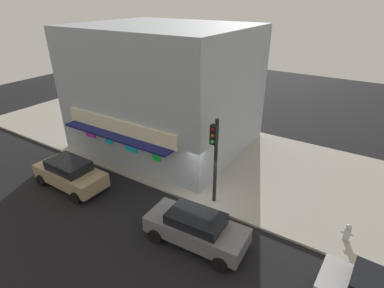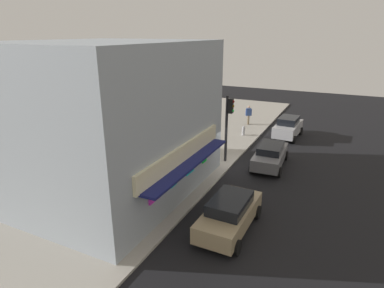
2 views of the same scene
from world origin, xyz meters
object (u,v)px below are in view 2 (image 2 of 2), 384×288
Objects in this scene: potted_plant_by_doorway at (177,171)px; parked_car_tan at (230,213)px; parked_car_grey at (270,155)px; trash_can at (92,239)px; parked_car_silver at (288,127)px; traffic_light at (228,120)px; fire_hydrant at (243,131)px; pedestrian at (249,114)px; potted_plant_by_window at (135,210)px.

potted_plant_by_doorway is 5.56m from parked_car_tan.
parked_car_grey reaches higher than potted_plant_by_doorway.
trash_can is 0.19× the size of parked_car_silver.
fire_hydrant is at bearing 6.85° from traffic_light.
trash_can is 0.17× the size of parked_car_grey.
parked_car_tan reaches higher than potted_plant_by_doorway.
pedestrian is 0.42× the size of parked_car_tan.
pedestrian is 4.57m from parked_car_silver.
potted_plant_by_doorway is at bearing 175.08° from fire_hydrant.
trash_can is 0.43× the size of pedestrian.
parked_car_silver reaches higher than parked_car_grey.
parked_car_grey is at bearing -179.28° from parked_car_silver.
potted_plant_by_window is at bearing -179.95° from pedestrian.
parked_car_tan reaches higher than potted_plant_by_window.
potted_plant_by_doorway is 0.24× the size of parked_car_tan.
parked_car_silver is 0.93× the size of parked_car_tan.
traffic_light is 1.04× the size of parked_car_tan.
parked_car_silver is at bearing -20.16° from potted_plant_by_doorway.
traffic_light is 5.13× the size of potted_plant_by_window.
parked_car_grey reaches higher than fire_hydrant.
parked_car_grey is (9.52, -4.13, 0.18)m from potted_plant_by_window.
parked_car_tan is at bearing -179.47° from parked_car_silver.
parked_car_grey is at bearing 0.37° from parked_car_tan.
potted_plant_by_doorway is at bearing 158.63° from traffic_light.
traffic_light is at bearing 104.01° from parked_car_grey.
trash_can is 19.45m from parked_car_silver.
pedestrian reaches higher than fire_hydrant.
potted_plant_by_window reaches higher than trash_can.
traffic_light reaches higher than parked_car_tan.
trash_can is (-17.51, 0.97, 0.00)m from fire_hydrant.
pedestrian is at bearing 9.99° from fire_hydrant.
parked_car_silver is (18.94, -4.41, 0.38)m from trash_can.
traffic_light is 5.82× the size of trash_can.
pedestrian is at bearing 7.99° from traffic_light.
potted_plant_by_doorway is (-4.18, 1.63, -2.34)m from traffic_light.
potted_plant_by_window is at bearing 177.70° from fire_hydrant.
parked_car_grey is (0.69, -2.78, -2.25)m from traffic_light.
traffic_light is 5.63× the size of fire_hydrant.
potted_plant_by_window is 0.20× the size of parked_car_grey.
parked_car_grey is (4.87, -4.42, 0.09)m from potted_plant_by_doorway.
potted_plant_by_window is at bearing 156.56° from parked_car_grey.
potted_plant_by_doorway reaches higher than potted_plant_by_window.
parked_car_grey is at bearing -155.30° from pedestrian.
pedestrian reaches higher than parked_car_tan.
potted_plant_by_window is at bearing 166.19° from parked_car_silver.
pedestrian is at bearing -1.12° from potted_plant_by_doorway.
parked_car_silver is at bearing 0.72° from parked_car_grey.
parked_car_tan is at bearing -126.53° from potted_plant_by_doorway.
fire_hydrant is 15.02m from potted_plant_by_window.
trash_can is at bearing 130.19° from parked_car_tan.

